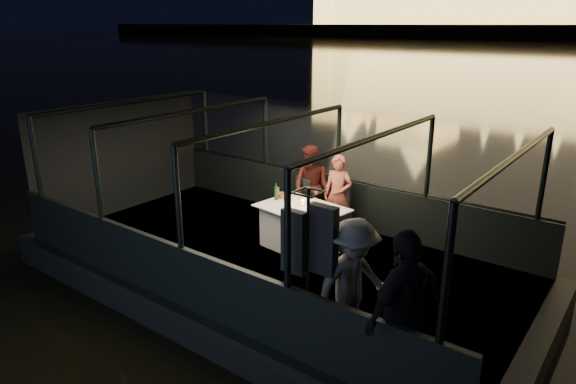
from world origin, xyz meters
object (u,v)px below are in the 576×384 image
Objects in this scene: passenger_stripe at (353,282)px; chair_port_right at (335,211)px; chair_port_left at (297,205)px; passenger_dark at (404,317)px; wine_bottle at (276,192)px; person_woman_coral at (338,195)px; coat_stand at (307,276)px; person_man_maroon at (312,189)px; dining_table_central at (302,228)px.

chair_port_right is at bearing 53.73° from passenger_stripe.
chair_port_right reaches higher than chair_port_left.
passenger_stripe is 0.90× the size of passenger_dark.
chair_port_left is 0.57× the size of passenger_stripe.
wine_bottle is (-2.73, 2.00, 0.06)m from passenger_stripe.
passenger_dark reaches higher than wine_bottle.
chair_port_left is 3.11× the size of wine_bottle.
person_woman_coral is at bearing 106.66° from chair_port_right.
chair_port_right is at bearing 116.37° from coat_stand.
chair_port_right is 0.48× the size of coat_stand.
coat_stand reaches higher than chair_port_left.
wine_bottle is at bearing -94.66° from person_man_maroon.
wine_bottle reaches higher than chair_port_left.
passenger_dark reaches higher than dining_table_central.
wine_bottle is at bearing 72.27° from passenger_stripe.
person_woman_coral is 1.19m from wine_bottle.
dining_table_central is 0.88× the size of passenger_stripe.
person_man_maroon is (-0.57, -0.02, 0.00)m from person_woman_coral.
chair_port_left is 0.97× the size of chair_port_right.
wine_bottle reaches higher than chair_port_right.
coat_stand is 3.84m from person_man_maroon.
passenger_stripe is 5.46× the size of wine_bottle.
dining_table_central is at bearing -60.24° from person_man_maroon.
passenger_stripe is (2.01, -2.93, 0.10)m from person_woman_coral.
chair_port_right is at bearing 49.54° from wine_bottle.
coat_stand is at bearing -52.08° from person_man_maroon.
chair_port_right is 0.61× the size of person_man_maroon.
passenger_dark is at bearing -33.49° from wine_bottle.
dining_table_central is 2.84m from coat_stand.
chair_port_right is 0.53× the size of passenger_dark.
passenger_stripe reaches higher than chair_port_right.
chair_port_right reaches higher than dining_table_central.
passenger_dark is (0.81, -0.35, 0.00)m from passenger_stripe.
chair_port_right is at bearing -96.94° from person_woman_coral.
person_man_maroon is (-0.46, 0.96, 0.36)m from dining_table_central.
dining_table_central is at bearing -4.18° from wine_bottle.
passenger_stripe is (2.59, -2.91, 0.10)m from person_man_maroon.
person_woman_coral is (-0.00, 0.09, 0.30)m from chair_port_right.
dining_table_central is at bearing 65.94° from passenger_stripe.
passenger_stripe is at bearing -96.66° from passenger_dark.
dining_table_central is at bearing -111.65° from passenger_dark.
passenger_stripe is (0.46, 0.28, -0.05)m from coat_stand.
chair_port_left is at bearing -127.44° from person_man_maroon.
passenger_stripe is at bearing -36.22° from wine_bottle.
chair_port_left is 0.85m from person_woman_coral.
coat_stand is 0.54m from passenger_stripe.
passenger_stripe is at bearing -64.73° from person_woman_coral.
passenger_stripe is at bearing -24.78° from chair_port_left.
coat_stand is at bearing -45.10° from wine_bottle.
dining_table_central is 1.12m from person_man_maroon.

